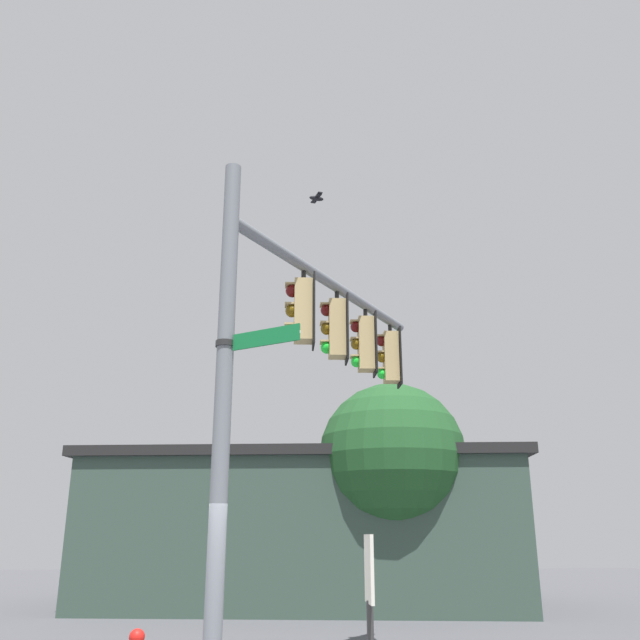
% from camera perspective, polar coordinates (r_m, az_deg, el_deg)
% --- Properties ---
extents(signal_pole, '(0.23, 0.23, 7.32)m').
position_cam_1_polar(signal_pole, '(9.06, -8.22, -7.72)').
color(signal_pole, slate).
rests_on(signal_pole, ground).
extents(mast_arm, '(5.17, 3.46, 0.19)m').
position_cam_1_polar(mast_arm, '(12.25, 1.08, 3.00)').
color(mast_arm, slate).
extents(traffic_light_nearest_pole, '(0.54, 0.49, 1.31)m').
position_cam_1_polar(traffic_light_nearest_pole, '(11.16, -1.52, 0.79)').
color(traffic_light_nearest_pole, black).
extents(traffic_light_mid_inner, '(0.54, 0.49, 1.31)m').
position_cam_1_polar(traffic_light_mid_inner, '(12.12, 1.36, -0.73)').
color(traffic_light_mid_inner, black).
extents(traffic_light_mid_outer, '(0.54, 0.49, 1.31)m').
position_cam_1_polar(traffic_light_mid_outer, '(13.12, 3.81, -2.02)').
color(traffic_light_mid_outer, black).
extents(traffic_light_arm_end, '(0.54, 0.49, 1.31)m').
position_cam_1_polar(traffic_light_arm_end, '(14.14, 5.91, -3.13)').
color(traffic_light_arm_end, black).
extents(street_name_sign, '(0.79, 1.14, 0.22)m').
position_cam_1_polar(street_name_sign, '(9.05, -6.15, -1.72)').
color(street_name_sign, '#147238').
extents(bird_flying, '(0.50, 0.31, 0.09)m').
position_cam_1_polar(bird_flying, '(13.41, -0.30, 10.22)').
color(bird_flying, black).
extents(storefront_building, '(10.18, 14.34, 4.62)m').
position_cam_1_polar(storefront_building, '(23.42, -1.15, -17.25)').
color(storefront_building, '#33473D').
rests_on(storefront_building, ground).
extents(tree_by_storefront, '(4.35, 4.35, 6.56)m').
position_cam_1_polar(tree_by_storefront, '(20.66, 6.11, -11.39)').
color(tree_by_storefront, '#4C3823').
rests_on(tree_by_storefront, ground).
extents(historical_marker, '(0.60, 0.08, 2.13)m').
position_cam_1_polar(historical_marker, '(8.45, 4.21, -22.50)').
color(historical_marker, '#333333').
rests_on(historical_marker, ground).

